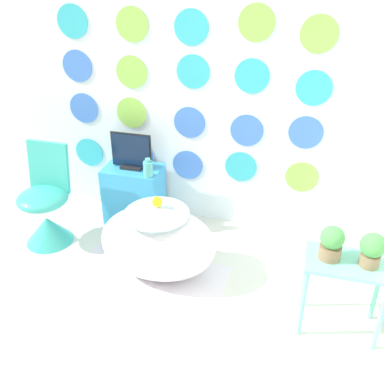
{
  "coord_description": "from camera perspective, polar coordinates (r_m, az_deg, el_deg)",
  "views": [
    {
      "loc": [
        0.98,
        -1.62,
        2.27
      ],
      "look_at": [
        0.29,
        0.88,
        0.81
      ],
      "focal_mm": 42.0,
      "sensor_mm": 36.0,
      "label": 1
    }
  ],
  "objects": [
    {
      "name": "tv_cabinet",
      "position": [
        4.08,
        -7.34,
        -0.28
      ],
      "size": [
        0.5,
        0.34,
        0.53
      ],
      "color": "#389ED6",
      "rests_on": "ground_plane"
    },
    {
      "name": "chair",
      "position": [
        3.96,
        -18.02,
        -2.54
      ],
      "size": [
        0.42,
        0.42,
        0.85
      ],
      "color": "#38B2A3",
      "rests_on": "ground_plane"
    },
    {
      "name": "tv",
      "position": [
        3.9,
        -7.71,
        4.97
      ],
      "size": [
        0.36,
        0.12,
        0.32
      ],
      "color": "black",
      "rests_on": "tv_cabinet"
    },
    {
      "name": "bathtub",
      "position": [
        3.41,
        -4.31,
        -6.41
      ],
      "size": [
        0.89,
        0.59,
        0.56
      ],
      "color": "white",
      "rests_on": "ground_plane"
    },
    {
      "name": "rug",
      "position": [
        3.47,
        -5.8,
        -11.56
      ],
      "size": [
        1.17,
        0.75,
        0.01
      ],
      "color": "silver",
      "rests_on": "ground_plane"
    },
    {
      "name": "ground_plane",
      "position": [
        2.96,
        -10.71,
        -21.43
      ],
      "size": [
        12.0,
        12.0,
        0.0
      ],
      "primitive_type": "plane",
      "color": "silver"
    },
    {
      "name": "potted_plant_right",
      "position": [
        2.9,
        21.91,
        -6.73
      ],
      "size": [
        0.15,
        0.15,
        0.23
      ],
      "color": "#8C6B4C",
      "rests_on": "side_table"
    },
    {
      "name": "wall_back_dotted",
      "position": [
        3.73,
        -0.36,
        14.27
      ],
      "size": [
        4.42,
        0.05,
        2.6
      ],
      "color": "white",
      "rests_on": "ground_plane"
    },
    {
      "name": "potted_plant_left",
      "position": [
        2.88,
        17.31,
        -6.14
      ],
      "size": [
        0.15,
        0.15,
        0.23
      ],
      "color": "#8C6B4C",
      "rests_on": "side_table"
    },
    {
      "name": "rubber_duck",
      "position": [
        3.28,
        -4.46,
        -1.2
      ],
      "size": [
        0.08,
        0.09,
        0.09
      ],
      "color": "yellow",
      "rests_on": "bathtub"
    },
    {
      "name": "side_table",
      "position": [
        3.02,
        18.89,
        -9.92
      ],
      "size": [
        0.52,
        0.32,
        0.54
      ],
      "color": "#72D8B7",
      "rests_on": "ground_plane"
    },
    {
      "name": "vase",
      "position": [
        3.76,
        -5.59,
        2.98
      ],
      "size": [
        0.08,
        0.08,
        0.16
      ],
      "color": "#51B2AD",
      "rests_on": "tv_cabinet"
    }
  ]
}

